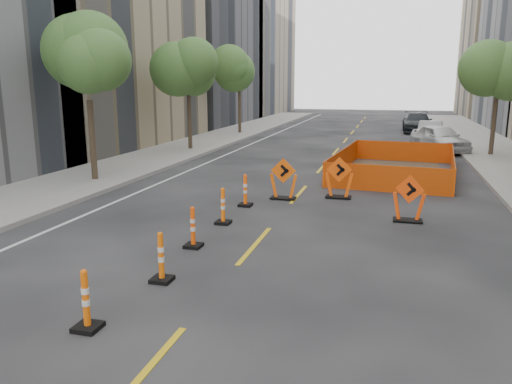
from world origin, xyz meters
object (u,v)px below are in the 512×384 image
(parked_car_near, at_px, (440,138))
(parked_car_mid, at_px, (430,132))
(chevron_sign_left, at_px, (283,179))
(parked_car_far, at_px, (417,122))
(channelizer_2, at_px, (86,300))
(channelizer_3, at_px, (161,257))
(channelizer_5, at_px, (223,206))
(channelizer_6, at_px, (245,190))
(chevron_sign_center, at_px, (339,178))
(channelizer_4, at_px, (193,227))
(chevron_sign_right, at_px, (409,198))

(parked_car_near, relative_size, parked_car_mid, 1.09)
(chevron_sign_left, distance_m, parked_car_far, 26.94)
(channelizer_2, distance_m, chevron_sign_left, 10.10)
(channelizer_3, relative_size, channelizer_5, 0.99)
(channelizer_2, bearing_deg, channelizer_6, 89.20)
(chevron_sign_center, relative_size, parked_car_near, 0.32)
(chevron_sign_center, distance_m, parked_car_mid, 19.25)
(chevron_sign_left, xyz_separation_m, chevron_sign_center, (1.84, 0.67, 0.01))
(chevron_sign_left, relative_size, parked_car_mid, 0.34)
(channelizer_3, xyz_separation_m, chevron_sign_left, (0.83, 7.86, 0.20))
(channelizer_5, relative_size, parked_car_far, 0.19)
(channelizer_3, xyz_separation_m, parked_car_far, (6.28, 34.24, 0.27))
(channelizer_5, xyz_separation_m, chevron_sign_center, (2.85, 4.17, 0.20))
(channelizer_2, distance_m, chevron_sign_center, 11.11)
(channelizer_6, bearing_deg, channelizer_2, -90.80)
(channelizer_4, xyz_separation_m, parked_car_near, (7.28, 20.09, 0.27))
(parked_car_near, distance_m, parked_car_far, 12.00)
(channelizer_4, height_order, parked_car_mid, parked_car_mid)
(channelizer_3, distance_m, chevron_sign_right, 7.78)
(channelizer_6, height_order, parked_car_far, parked_car_far)
(channelizer_2, relative_size, chevron_sign_center, 0.72)
(channelizer_4, bearing_deg, channelizer_6, 89.38)
(channelizer_2, relative_size, chevron_sign_right, 0.76)
(channelizer_2, bearing_deg, chevron_sign_right, 57.43)
(channelizer_2, distance_m, parked_car_mid, 30.34)
(channelizer_4, height_order, chevron_sign_center, chevron_sign_center)
(chevron_sign_center, relative_size, parked_car_mid, 0.34)
(chevron_sign_center, height_order, parked_car_far, parked_car_far)
(channelizer_2, xyz_separation_m, chevron_sign_center, (2.95, 10.71, 0.20))
(channelizer_2, xyz_separation_m, parked_car_far, (6.56, 36.42, 0.27))
(channelizer_4, xyz_separation_m, parked_car_far, (6.48, 32.06, 0.28))
(channelizer_5, height_order, chevron_sign_left, chevron_sign_left)
(channelizer_2, height_order, parked_car_near, parked_car_near)
(chevron_sign_left, relative_size, parked_car_far, 0.26)
(channelizer_5, xyz_separation_m, channelizer_6, (0.02, 2.18, 0.00))
(channelizer_6, relative_size, chevron_sign_left, 0.74)
(channelizer_2, xyz_separation_m, channelizer_5, (0.10, 6.54, 0.01))
(channelizer_2, relative_size, chevron_sign_left, 0.72)
(channelizer_4, xyz_separation_m, chevron_sign_center, (2.87, 6.35, 0.21))
(channelizer_2, xyz_separation_m, channelizer_3, (0.28, 2.18, 0.00))
(chevron_sign_left, bearing_deg, parked_car_mid, 69.65)
(channelizer_6, height_order, parked_car_near, parked_car_near)
(channelizer_3, height_order, parked_car_near, parked_car_near)
(channelizer_5, bearing_deg, chevron_sign_left, 73.93)
(channelizer_3, height_order, parked_car_mid, parked_car_mid)
(channelizer_5, height_order, chevron_sign_right, chevron_sign_right)
(parked_car_far, bearing_deg, chevron_sign_left, -101.90)
(channelizer_3, bearing_deg, chevron_sign_left, 83.98)
(parked_car_near, distance_m, parked_car_mid, 5.04)
(channelizer_3, relative_size, channelizer_4, 1.01)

